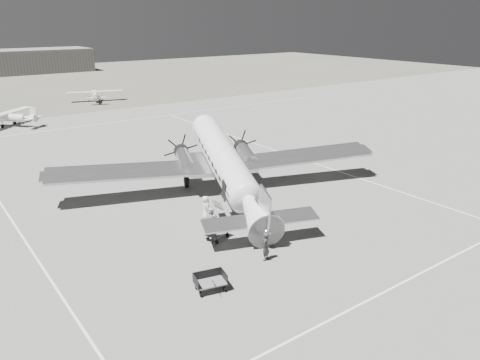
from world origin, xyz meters
name	(u,v)px	position (x,y,z in m)	size (l,w,h in m)	color
ground	(268,207)	(0.00, 0.00, 0.00)	(260.00, 260.00, 0.00)	slate
taxi_line_near	(413,277)	(0.00, -14.00, 0.01)	(60.00, 0.15, 0.01)	white
taxi_line_right	(362,179)	(12.00, 0.00, 0.01)	(0.15, 80.00, 0.01)	white
taxi_line_left	(11,219)	(-18.00, 10.00, 0.01)	(0.15, 60.00, 0.01)	white
taxi_line_horizon	(98,124)	(0.00, 40.00, 0.01)	(90.00, 0.15, 0.01)	white
grass_infield	(16,84)	(0.00, 95.00, 0.00)	(260.00, 90.00, 0.01)	#59574B
hangar_main	(13,62)	(5.00, 120.00, 3.30)	(42.00, 14.00, 6.60)	slate
dc3_airliner	(226,166)	(-1.60, 3.78, 2.90)	(30.46, 21.14, 5.80)	silver
light_plane_left	(9,119)	(-10.89, 46.22, 1.15)	(11.05, 8.96, 2.29)	silver
light_plane_right	(95,96)	(6.89, 59.88, 1.08)	(10.40, 8.43, 2.16)	silver
baggage_cart_near	(218,233)	(-6.77, -2.60, 0.48)	(1.71, 1.21, 0.97)	#5F5F5F
baggage_cart_far	(210,282)	(-10.81, -7.91, 0.54)	(1.90, 1.34, 1.07)	#5F5F5F
ground_crew	(266,246)	(-5.93, -6.96, 0.97)	(0.71, 0.46, 1.94)	#2E2E2E
ramp_agent	(212,219)	(-6.24, -1.07, 0.89)	(0.87, 0.68, 1.79)	silver
passenger	(206,208)	(-5.55, 0.92, 0.96)	(0.94, 0.61, 1.91)	silver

